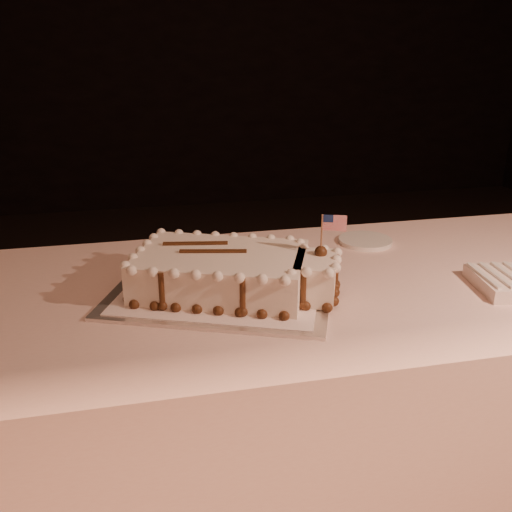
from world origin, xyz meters
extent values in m
cube|color=black|center=(0.00, 4.03, 1.40)|extent=(6.00, 0.05, 2.80)
cube|color=beige|center=(0.00, 0.60, 0.38)|extent=(2.40, 0.80, 0.75)
cube|color=silver|center=(-0.21, 0.59, 0.75)|extent=(0.59, 0.53, 0.01)
cube|color=white|center=(-0.21, 0.59, 0.76)|extent=(0.53, 0.47, 0.00)
cube|color=white|center=(-0.21, 0.59, 0.80)|extent=(0.43, 0.37, 0.09)
cube|color=white|center=(-0.01, 0.51, 0.80)|extent=(0.13, 0.16, 0.09)
sphere|color=#4C2813|center=(-0.40, 0.53, 0.77)|extent=(0.02, 0.02, 0.02)
sphere|color=#4C2813|center=(-0.36, 0.52, 0.77)|extent=(0.02, 0.02, 0.02)
sphere|color=#4C2813|center=(-0.32, 0.50, 0.77)|extent=(0.02, 0.02, 0.02)
sphere|color=#4C2813|center=(-0.28, 0.48, 0.77)|extent=(0.02, 0.02, 0.02)
sphere|color=#4C2813|center=(-0.23, 0.46, 0.77)|extent=(0.02, 0.02, 0.02)
sphere|color=#4C2813|center=(-0.19, 0.45, 0.77)|extent=(0.02, 0.02, 0.02)
sphere|color=#4C2813|center=(-0.15, 0.43, 0.77)|extent=(0.02, 0.02, 0.02)
sphere|color=#4C2813|center=(-0.11, 0.41, 0.77)|extent=(0.02, 0.02, 0.02)
sphere|color=#4C2813|center=(-0.09, 0.44, 0.77)|extent=(0.02, 0.02, 0.02)
sphere|color=#4C2813|center=(-0.05, 0.45, 0.77)|extent=(0.02, 0.02, 0.02)
sphere|color=#4C2813|center=(-0.01, 0.43, 0.77)|extent=(0.02, 0.02, 0.02)
sphere|color=#4C2813|center=(0.01, 0.46, 0.77)|extent=(0.02, 0.02, 0.02)
sphere|color=#4C2813|center=(0.03, 0.50, 0.77)|extent=(0.02, 0.02, 0.02)
sphere|color=#4C2813|center=(0.05, 0.54, 0.77)|extent=(0.02, 0.02, 0.02)
sphere|color=#4C2813|center=(0.03, 0.57, 0.77)|extent=(0.02, 0.02, 0.02)
sphere|color=#4C2813|center=(-0.02, 0.58, 0.77)|extent=(0.02, 0.02, 0.02)
sphere|color=#4C2813|center=(-0.01, 0.62, 0.77)|extent=(0.02, 0.02, 0.02)
sphere|color=#4C2813|center=(-0.03, 0.65, 0.77)|extent=(0.02, 0.02, 0.02)
sphere|color=#4C2813|center=(-0.07, 0.66, 0.77)|extent=(0.02, 0.02, 0.02)
sphere|color=#4C2813|center=(-0.12, 0.68, 0.77)|extent=(0.02, 0.02, 0.02)
sphere|color=#4C2813|center=(-0.16, 0.70, 0.77)|extent=(0.02, 0.02, 0.02)
sphere|color=#4C2813|center=(-0.20, 0.71, 0.77)|extent=(0.02, 0.02, 0.02)
sphere|color=#4C2813|center=(-0.24, 0.73, 0.77)|extent=(0.02, 0.02, 0.02)
sphere|color=#4C2813|center=(-0.29, 0.75, 0.77)|extent=(0.02, 0.02, 0.02)
sphere|color=#4C2813|center=(-0.33, 0.77, 0.77)|extent=(0.02, 0.02, 0.02)
sphere|color=#4C2813|center=(-0.35, 0.73, 0.77)|extent=(0.02, 0.02, 0.02)
sphere|color=#4C2813|center=(-0.36, 0.69, 0.77)|extent=(0.02, 0.02, 0.02)
sphere|color=#4C2813|center=(-0.38, 0.65, 0.77)|extent=(0.02, 0.02, 0.02)
sphere|color=#4C2813|center=(-0.40, 0.60, 0.77)|extent=(0.02, 0.02, 0.02)
sphere|color=#4C2813|center=(-0.42, 0.56, 0.77)|extent=(0.02, 0.02, 0.02)
sphere|color=white|center=(-0.40, 0.53, 0.84)|extent=(0.02, 0.02, 0.02)
sphere|color=white|center=(-0.36, 0.52, 0.84)|extent=(0.02, 0.02, 0.02)
sphere|color=white|center=(-0.32, 0.50, 0.84)|extent=(0.02, 0.02, 0.02)
sphere|color=white|center=(-0.28, 0.48, 0.84)|extent=(0.02, 0.02, 0.02)
sphere|color=white|center=(-0.23, 0.46, 0.84)|extent=(0.02, 0.02, 0.02)
sphere|color=white|center=(-0.19, 0.45, 0.84)|extent=(0.02, 0.02, 0.02)
sphere|color=white|center=(-0.15, 0.43, 0.84)|extent=(0.02, 0.02, 0.02)
sphere|color=white|center=(-0.11, 0.41, 0.84)|extent=(0.02, 0.02, 0.02)
sphere|color=white|center=(-0.09, 0.44, 0.84)|extent=(0.02, 0.02, 0.02)
sphere|color=white|center=(-0.05, 0.45, 0.84)|extent=(0.02, 0.02, 0.02)
sphere|color=white|center=(-0.01, 0.43, 0.84)|extent=(0.02, 0.02, 0.02)
sphere|color=white|center=(0.01, 0.46, 0.84)|extent=(0.02, 0.02, 0.02)
sphere|color=white|center=(0.03, 0.50, 0.84)|extent=(0.02, 0.02, 0.02)
sphere|color=white|center=(0.05, 0.54, 0.84)|extent=(0.02, 0.02, 0.02)
sphere|color=white|center=(0.03, 0.57, 0.84)|extent=(0.02, 0.02, 0.02)
sphere|color=white|center=(-0.02, 0.58, 0.84)|extent=(0.02, 0.02, 0.02)
sphere|color=white|center=(-0.01, 0.62, 0.84)|extent=(0.02, 0.02, 0.02)
sphere|color=white|center=(-0.03, 0.65, 0.84)|extent=(0.02, 0.02, 0.02)
sphere|color=white|center=(-0.07, 0.66, 0.84)|extent=(0.02, 0.02, 0.02)
sphere|color=white|center=(-0.12, 0.68, 0.84)|extent=(0.02, 0.02, 0.02)
sphere|color=white|center=(-0.16, 0.70, 0.84)|extent=(0.02, 0.02, 0.02)
sphere|color=white|center=(-0.20, 0.71, 0.84)|extent=(0.02, 0.02, 0.02)
sphere|color=white|center=(-0.24, 0.73, 0.84)|extent=(0.02, 0.02, 0.02)
sphere|color=white|center=(-0.29, 0.75, 0.84)|extent=(0.02, 0.02, 0.02)
sphere|color=white|center=(-0.33, 0.77, 0.84)|extent=(0.02, 0.02, 0.02)
sphere|color=white|center=(-0.35, 0.73, 0.84)|extent=(0.02, 0.02, 0.02)
sphere|color=white|center=(-0.36, 0.69, 0.84)|extent=(0.02, 0.02, 0.02)
sphere|color=white|center=(-0.38, 0.65, 0.84)|extent=(0.02, 0.02, 0.02)
sphere|color=white|center=(-0.40, 0.60, 0.84)|extent=(0.02, 0.02, 0.02)
sphere|color=white|center=(-0.42, 0.56, 0.84)|extent=(0.02, 0.02, 0.02)
cylinder|color=#4C2813|center=(-0.35, 0.51, 0.80)|extent=(0.01, 0.01, 0.08)
sphere|color=#4C2813|center=(-0.35, 0.51, 0.77)|extent=(0.02, 0.02, 0.02)
cylinder|color=#4C2813|center=(-0.19, 0.44, 0.80)|extent=(0.01, 0.01, 0.08)
sphere|color=#4C2813|center=(-0.19, 0.44, 0.77)|extent=(0.02, 0.02, 0.02)
cylinder|color=#4C2813|center=(-0.06, 0.45, 0.80)|extent=(0.01, 0.01, 0.08)
sphere|color=#4C2813|center=(-0.06, 0.45, 0.77)|extent=(0.02, 0.02, 0.02)
cylinder|color=#4C2813|center=(0.04, 0.52, 0.80)|extent=(0.01, 0.01, 0.08)
sphere|color=#4C2813|center=(0.04, 0.52, 0.77)|extent=(0.02, 0.02, 0.02)
cylinder|color=#4C2813|center=(-0.01, 0.63, 0.80)|extent=(0.01, 0.01, 0.08)
sphere|color=#4C2813|center=(-0.01, 0.63, 0.77)|extent=(0.02, 0.02, 0.02)
cylinder|color=#4C2813|center=(-0.16, 0.70, 0.80)|extent=(0.01, 0.01, 0.08)
sphere|color=#4C2813|center=(-0.16, 0.70, 0.77)|extent=(0.02, 0.02, 0.02)
cylinder|color=#4C2813|center=(-0.32, 0.76, 0.80)|extent=(0.01, 0.01, 0.08)
sphere|color=#4C2813|center=(-0.32, 0.76, 0.77)|extent=(0.02, 0.02, 0.02)
cylinder|color=#4C2813|center=(-0.39, 0.62, 0.80)|extent=(0.01, 0.01, 0.08)
sphere|color=#4C2813|center=(-0.39, 0.62, 0.77)|extent=(0.02, 0.02, 0.02)
cube|color=#4C2813|center=(-0.26, 0.65, 0.85)|extent=(0.15, 0.04, 0.01)
cube|color=#4C2813|center=(-0.22, 0.59, 0.85)|extent=(0.15, 0.04, 0.01)
sphere|color=#4C2813|center=(0.00, 0.53, 0.85)|extent=(0.03, 0.03, 0.03)
cylinder|color=#A16745|center=(0.00, 0.53, 0.89)|extent=(0.00, 0.00, 0.11)
cube|color=red|center=(0.03, 0.52, 0.92)|extent=(0.05, 0.02, 0.04)
cube|color=navy|center=(0.02, 0.52, 0.93)|extent=(0.02, 0.01, 0.02)
cube|color=white|center=(0.38, 0.48, 0.78)|extent=(0.03, 0.15, 0.01)
cube|color=white|center=(0.41, 0.47, 0.78)|extent=(0.03, 0.15, 0.01)
cube|color=white|center=(0.44, 0.47, 0.78)|extent=(0.03, 0.15, 0.01)
cylinder|color=white|center=(0.25, 0.83, 0.76)|extent=(0.15, 0.15, 0.01)
camera|label=1|loc=(-0.39, -0.59, 1.29)|focal=40.00mm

